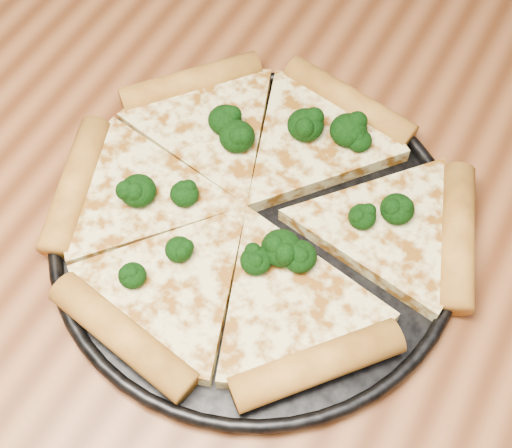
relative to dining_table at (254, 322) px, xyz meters
The scene contains 4 objects.
dining_table is the anchor object (origin of this frame).
pizza_pan 0.11m from the dining_table, 116.56° to the left, with size 0.35×0.35×0.02m.
pizza 0.12m from the dining_table, 120.51° to the left, with size 0.38×0.35×0.03m.
broccoli_florets 0.14m from the dining_table, 107.94° to the left, with size 0.23×0.24×0.03m.
Camera 1 is at (0.14, -0.24, 1.30)m, focal length 51.79 mm.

